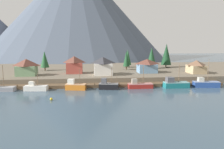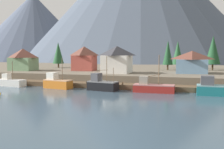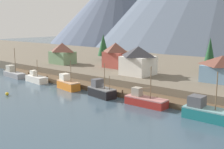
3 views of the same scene
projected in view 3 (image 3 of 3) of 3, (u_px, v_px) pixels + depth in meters
The scene contains 17 objects.
ground_plane at pixel (158, 82), 75.83m from camera, with size 400.00×400.00×1.00m, color #384C5B.
dock at pixel (113, 91), 62.13m from camera, with size 80.00×4.00×1.60m.
shoreline_bank at pixel (180, 70), 84.53m from camera, with size 400.00×56.00×2.50m, color #665B4C.
mountain_west_peak at pixel (118, 7), 212.98m from camera, with size 98.72×98.72×51.23m, color #4C566B.
fishing_boat_grey at pixel (14, 73), 80.03m from camera, with size 8.35×2.97×7.96m.
fishing_boat_white at pixel (36, 78), 73.31m from camera, with size 7.11×3.09×5.68m.
fishing_boat_orange at pixel (68, 84), 65.53m from camera, with size 6.49×3.39×6.61m.
fishing_boat_black at pixel (101, 91), 58.91m from camera, with size 6.41×3.62×6.93m.
fishing_boat_red at pixel (145, 100), 52.75m from camera, with size 7.82×2.69×7.24m.
fishing_boat_teal at pixel (208, 112), 45.07m from camera, with size 7.95×3.13×7.65m.
house_red at pixel (116, 55), 79.67m from camera, with size 6.44×4.72×6.82m.
house_green at pixel (62, 53), 87.37m from camera, with size 7.30×5.40×6.23m.
house_white at pixel (138, 60), 68.95m from camera, with size 6.99×6.93×6.76m.
house_blue at pixel (222, 68), 60.80m from camera, with size 7.72×6.42×5.56m.
conifer_near_left at pixel (210, 52), 72.26m from camera, with size 2.97×2.97×8.62m.
conifer_mid_right at pixel (103, 45), 95.58m from camera, with size 3.66×3.66×8.45m.
channel_buoy at pixel (7, 94), 60.02m from camera, with size 0.70×0.70×0.70m, color gold.
Camera 3 is at (39.01, -44.29, 14.95)m, focal length 47.06 mm.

